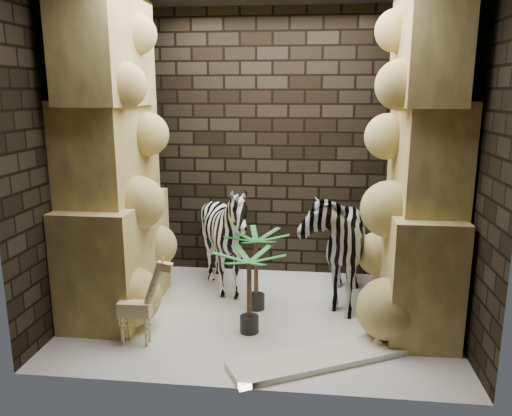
# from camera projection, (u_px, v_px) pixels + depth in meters

# --- Properties ---
(floor) EXTENTS (3.50, 3.50, 0.00)m
(floor) POSITION_uv_depth(u_px,v_px,m) (260.00, 315.00, 4.87)
(floor) COLOR silver
(floor) RESTS_ON ground
(wall_back) EXTENTS (3.50, 0.00, 3.50)m
(wall_back) POSITION_uv_depth(u_px,v_px,m) (272.00, 146.00, 5.75)
(wall_back) COLOR black
(wall_back) RESTS_ON ground
(wall_front) EXTENTS (3.50, 0.00, 3.50)m
(wall_front) POSITION_uv_depth(u_px,v_px,m) (240.00, 185.00, 3.33)
(wall_front) COLOR black
(wall_front) RESTS_ON ground
(wall_left) EXTENTS (0.00, 3.00, 3.00)m
(wall_left) POSITION_uv_depth(u_px,v_px,m) (74.00, 157.00, 4.73)
(wall_left) COLOR black
(wall_left) RESTS_ON ground
(wall_right) EXTENTS (0.00, 3.00, 3.00)m
(wall_right) POSITION_uv_depth(u_px,v_px,m) (463.00, 163.00, 4.34)
(wall_right) COLOR black
(wall_right) RESTS_ON ground
(rock_pillar_left) EXTENTS (0.68, 1.30, 3.00)m
(rock_pillar_left) POSITION_uv_depth(u_px,v_px,m) (110.00, 158.00, 4.69)
(rock_pillar_left) COLOR #E4D46F
(rock_pillar_left) RESTS_ON floor
(rock_pillar_right) EXTENTS (0.58, 1.25, 3.00)m
(rock_pillar_right) POSITION_uv_depth(u_px,v_px,m) (423.00, 163.00, 4.38)
(rock_pillar_right) COLOR #E4D46F
(rock_pillar_right) RESTS_ON floor
(zebra_right) EXTENTS (0.72, 1.23, 1.41)m
(zebra_right) POSITION_uv_depth(u_px,v_px,m) (335.00, 233.00, 5.11)
(zebra_right) COLOR white
(zebra_right) RESTS_ON floor
(zebra_left) EXTENTS (1.30, 1.45, 1.10)m
(zebra_left) POSITION_uv_depth(u_px,v_px,m) (225.00, 243.00, 5.30)
(zebra_left) COLOR white
(zebra_left) RESTS_ON floor
(giraffe_toy) EXTENTS (0.42, 0.15, 0.80)m
(giraffe_toy) POSITION_uv_depth(u_px,v_px,m) (134.00, 300.00, 4.23)
(giraffe_toy) COLOR beige
(giraffe_toy) RESTS_ON floor
(palm_front) EXTENTS (0.36, 0.36, 0.80)m
(palm_front) POSITION_uv_depth(u_px,v_px,m) (256.00, 270.00, 4.93)
(palm_front) COLOR #1F622A
(palm_front) RESTS_ON floor
(palm_back) EXTENTS (0.36, 0.36, 0.76)m
(palm_back) POSITION_uv_depth(u_px,v_px,m) (249.00, 292.00, 4.45)
(palm_back) COLOR #1F622A
(palm_back) RESTS_ON floor
(surfboard) EXTENTS (1.51, 1.02, 0.05)m
(surfboard) POSITION_uv_depth(u_px,v_px,m) (321.00, 357.00, 4.05)
(surfboard) COLOR white
(surfboard) RESTS_ON floor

